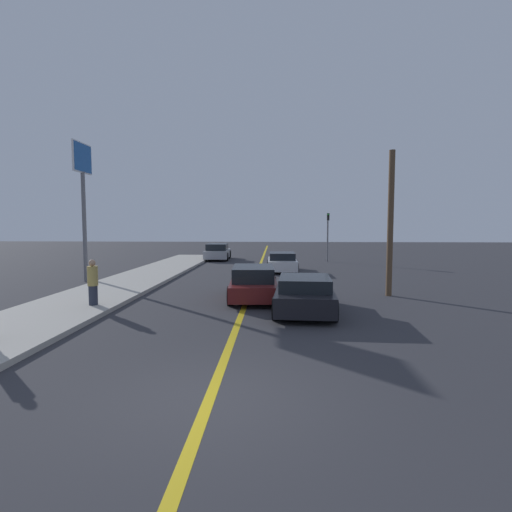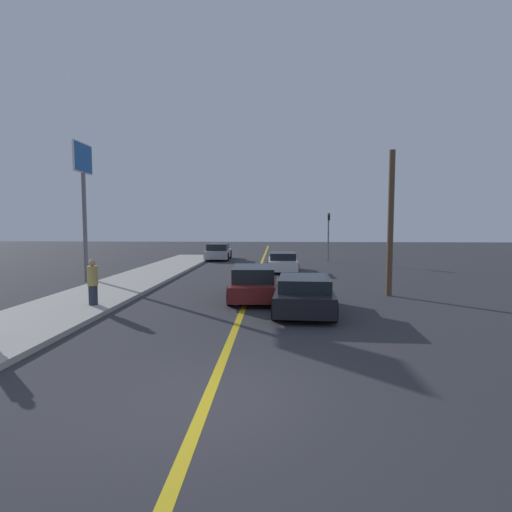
{
  "view_description": "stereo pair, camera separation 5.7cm",
  "coord_description": "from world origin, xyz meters",
  "px_view_note": "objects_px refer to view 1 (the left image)",
  "views": [
    {
      "loc": [
        1.1,
        -6.35,
        2.94
      ],
      "look_at": [
        0.29,
        10.19,
        1.62
      ],
      "focal_mm": 28.0,
      "sensor_mm": 36.0,
      "label": 1
    },
    {
      "loc": [
        1.16,
        -6.34,
        2.94
      ],
      "look_at": [
        0.29,
        10.19,
        1.62
      ],
      "focal_mm": 28.0,
      "sensor_mm": 36.0,
      "label": 2
    }
  ],
  "objects_px": {
    "car_near_right_lane": "(304,294)",
    "utility_pole": "(390,224)",
    "car_far_distant": "(282,262)",
    "pedestrian_mid_group": "(93,282)",
    "roadside_sign": "(83,179)",
    "car_ahead_center": "(253,283)",
    "traffic_light": "(328,232)",
    "car_parked_left_lot": "(218,252)"
  },
  "relations": [
    {
      "from": "car_near_right_lane",
      "to": "roadside_sign",
      "type": "height_order",
      "value": "roadside_sign"
    },
    {
      "from": "car_parked_left_lot",
      "to": "roadside_sign",
      "type": "xyz_separation_m",
      "value": [
        -4.91,
        -12.88,
        4.58
      ]
    },
    {
      "from": "car_ahead_center",
      "to": "roadside_sign",
      "type": "bearing_deg",
      "value": 151.25
    },
    {
      "from": "pedestrian_mid_group",
      "to": "car_far_distant",
      "type": "bearing_deg",
      "value": 59.56
    },
    {
      "from": "car_near_right_lane",
      "to": "car_ahead_center",
      "type": "xyz_separation_m",
      "value": [
        -1.83,
        2.32,
        0.03
      ]
    },
    {
      "from": "car_far_distant",
      "to": "utility_pole",
      "type": "bearing_deg",
      "value": -63.4
    },
    {
      "from": "car_ahead_center",
      "to": "traffic_light",
      "type": "height_order",
      "value": "traffic_light"
    },
    {
      "from": "traffic_light",
      "to": "car_parked_left_lot",
      "type": "bearing_deg",
      "value": 171.54
    },
    {
      "from": "car_near_right_lane",
      "to": "car_parked_left_lot",
      "type": "bearing_deg",
      "value": 109.55
    },
    {
      "from": "pedestrian_mid_group",
      "to": "utility_pole",
      "type": "distance_m",
      "value": 11.58
    },
    {
      "from": "car_far_distant",
      "to": "traffic_light",
      "type": "bearing_deg",
      "value": 60.55
    },
    {
      "from": "car_parked_left_lot",
      "to": "pedestrian_mid_group",
      "type": "height_order",
      "value": "pedestrian_mid_group"
    },
    {
      "from": "traffic_light",
      "to": "roadside_sign",
      "type": "height_order",
      "value": "roadside_sign"
    },
    {
      "from": "car_ahead_center",
      "to": "roadside_sign",
      "type": "xyz_separation_m",
      "value": [
        -8.83,
        4.3,
        4.59
      ]
    },
    {
      "from": "car_ahead_center",
      "to": "car_parked_left_lot",
      "type": "distance_m",
      "value": 17.62
    },
    {
      "from": "car_near_right_lane",
      "to": "utility_pole",
      "type": "bearing_deg",
      "value": 44.82
    },
    {
      "from": "car_far_distant",
      "to": "roadside_sign",
      "type": "bearing_deg",
      "value": -154.6
    },
    {
      "from": "car_ahead_center",
      "to": "car_parked_left_lot",
      "type": "height_order",
      "value": "car_parked_left_lot"
    },
    {
      "from": "car_near_right_lane",
      "to": "pedestrian_mid_group",
      "type": "relative_size",
      "value": 2.58
    },
    {
      "from": "car_near_right_lane",
      "to": "traffic_light",
      "type": "xyz_separation_m",
      "value": [
        3.11,
        18.19,
        1.73
      ]
    },
    {
      "from": "roadside_sign",
      "to": "pedestrian_mid_group",
      "type": "bearing_deg",
      "value": -62.35
    },
    {
      "from": "car_far_distant",
      "to": "pedestrian_mid_group",
      "type": "bearing_deg",
      "value": -121.04
    },
    {
      "from": "traffic_light",
      "to": "roadside_sign",
      "type": "bearing_deg",
      "value": -139.97
    },
    {
      "from": "car_near_right_lane",
      "to": "utility_pole",
      "type": "distance_m",
      "value": 5.48
    },
    {
      "from": "pedestrian_mid_group",
      "to": "traffic_light",
      "type": "bearing_deg",
      "value": 60.14
    },
    {
      "from": "pedestrian_mid_group",
      "to": "utility_pole",
      "type": "xyz_separation_m",
      "value": [
        10.96,
        3.16,
        2.02
      ]
    },
    {
      "from": "car_far_distant",
      "to": "car_parked_left_lot",
      "type": "bearing_deg",
      "value": 122.61
    },
    {
      "from": "traffic_light",
      "to": "utility_pole",
      "type": "distance_m",
      "value": 14.92
    },
    {
      "from": "roadside_sign",
      "to": "utility_pole",
      "type": "relative_size",
      "value": 1.19
    },
    {
      "from": "roadside_sign",
      "to": "car_near_right_lane",
      "type": "bearing_deg",
      "value": -31.86
    },
    {
      "from": "roadside_sign",
      "to": "car_parked_left_lot",
      "type": "bearing_deg",
      "value": 69.15
    },
    {
      "from": "car_parked_left_lot",
      "to": "utility_pole",
      "type": "height_order",
      "value": "utility_pole"
    },
    {
      "from": "roadside_sign",
      "to": "utility_pole",
      "type": "bearing_deg",
      "value": -13.05
    },
    {
      "from": "car_far_distant",
      "to": "car_parked_left_lot",
      "type": "xyz_separation_m",
      "value": [
        -5.21,
        7.95,
        0.07
      ]
    },
    {
      "from": "car_far_distant",
      "to": "traffic_light",
      "type": "xyz_separation_m",
      "value": [
        3.65,
        6.63,
        1.76
      ]
    },
    {
      "from": "car_far_distant",
      "to": "utility_pole",
      "type": "distance_m",
      "value": 9.58
    },
    {
      "from": "utility_pole",
      "to": "roadside_sign",
      "type": "bearing_deg",
      "value": 166.95
    },
    {
      "from": "car_near_right_lane",
      "to": "car_ahead_center",
      "type": "bearing_deg",
      "value": 131.29
    },
    {
      "from": "car_parked_left_lot",
      "to": "traffic_light",
      "type": "relative_size",
      "value": 1.17
    },
    {
      "from": "car_near_right_lane",
      "to": "traffic_light",
      "type": "distance_m",
      "value": 18.53
    },
    {
      "from": "car_near_right_lane",
      "to": "pedestrian_mid_group",
      "type": "xyz_separation_m",
      "value": [
        -7.26,
        0.13,
        0.33
      ]
    },
    {
      "from": "car_near_right_lane",
      "to": "car_far_distant",
      "type": "bearing_deg",
      "value": 95.83
    }
  ]
}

